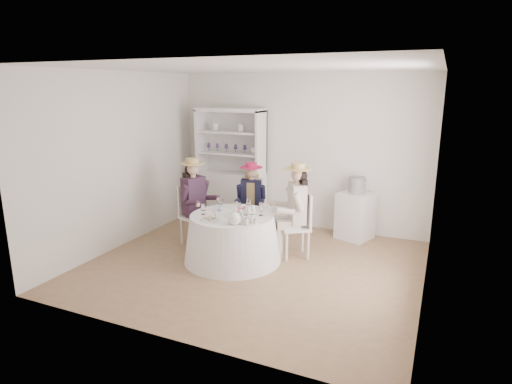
% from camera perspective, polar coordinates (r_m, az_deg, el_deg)
% --- Properties ---
extents(ground, '(4.50, 4.50, 0.00)m').
position_cam_1_polar(ground, '(6.15, -0.38, -9.75)').
color(ground, brown).
rests_on(ground, ground).
extents(ceiling, '(4.50, 4.50, 0.00)m').
position_cam_1_polar(ceiling, '(5.64, -0.43, 16.27)').
color(ceiling, white).
rests_on(ceiling, wall_back).
extents(wall_back, '(4.50, 0.00, 4.50)m').
position_cam_1_polar(wall_back, '(7.59, 5.84, 5.36)').
color(wall_back, white).
rests_on(wall_back, ground).
extents(wall_front, '(4.50, 0.00, 4.50)m').
position_cam_1_polar(wall_front, '(4.06, -12.10, -2.40)').
color(wall_front, white).
rests_on(wall_front, ground).
extents(wall_left, '(0.00, 4.50, 4.50)m').
position_cam_1_polar(wall_left, '(6.96, -17.58, 4.02)').
color(wall_left, white).
rests_on(wall_left, ground).
extents(wall_right, '(0.00, 4.50, 4.50)m').
position_cam_1_polar(wall_right, '(5.26, 22.57, 0.55)').
color(wall_right, white).
rests_on(wall_right, ground).
extents(tea_table, '(1.40, 1.40, 0.69)m').
position_cam_1_polar(tea_table, '(6.21, -3.16, -6.13)').
color(tea_table, white).
rests_on(tea_table, ground).
extents(hutch, '(1.42, 0.94, 2.09)m').
position_cam_1_polar(hutch, '(7.92, -3.22, 1.32)').
color(hutch, silver).
rests_on(hutch, ground).
extents(side_table, '(0.64, 0.64, 0.77)m').
position_cam_1_polar(side_table, '(7.27, 13.09, -3.11)').
color(side_table, silver).
rests_on(side_table, ground).
extents(hatbox, '(0.33, 0.33, 0.27)m').
position_cam_1_polar(hatbox, '(7.14, 13.32, 0.89)').
color(hatbox, black).
rests_on(hatbox, side_table).
extents(guest_left, '(0.57, 0.52, 1.39)m').
position_cam_1_polar(guest_left, '(6.79, -8.18, -0.61)').
color(guest_left, silver).
rests_on(guest_left, ground).
extents(guest_mid, '(0.48, 0.52, 1.28)m').
position_cam_1_polar(guest_mid, '(6.94, -0.64, -0.64)').
color(guest_mid, silver).
rests_on(guest_mid, ground).
extents(guest_right, '(0.60, 0.56, 1.41)m').
position_cam_1_polar(guest_right, '(6.23, 5.28, -1.73)').
color(guest_right, silver).
rests_on(guest_right, ground).
extents(spare_chair, '(0.44, 0.44, 1.03)m').
position_cam_1_polar(spare_chair, '(7.15, -0.15, -1.62)').
color(spare_chair, silver).
rests_on(spare_chair, ground).
extents(teacup_a, '(0.10, 0.10, 0.06)m').
position_cam_1_polar(teacup_a, '(6.30, -4.76, -2.24)').
color(teacup_a, white).
rests_on(teacup_a, tea_table).
extents(teacup_b, '(0.08, 0.08, 0.07)m').
position_cam_1_polar(teacup_b, '(6.32, -2.22, -2.12)').
color(teacup_b, white).
rests_on(teacup_b, tea_table).
extents(teacup_c, '(0.11, 0.11, 0.07)m').
position_cam_1_polar(teacup_c, '(6.10, -0.66, -2.70)').
color(teacup_c, white).
rests_on(teacup_c, tea_table).
extents(flower_bowl, '(0.22, 0.22, 0.05)m').
position_cam_1_polar(flower_bowl, '(5.99, -1.59, -3.13)').
color(flower_bowl, white).
rests_on(flower_bowl, tea_table).
extents(flower_arrangement, '(0.20, 0.21, 0.08)m').
position_cam_1_polar(flower_arrangement, '(5.96, -1.70, -2.46)').
color(flower_arrangement, pink).
rests_on(flower_arrangement, tea_table).
extents(table_teapot, '(0.25, 0.18, 0.19)m').
position_cam_1_polar(table_teapot, '(5.67, -2.83, -3.54)').
color(table_teapot, white).
rests_on(table_teapot, tea_table).
extents(sandwich_plate, '(0.28, 0.28, 0.06)m').
position_cam_1_polar(sandwich_plate, '(5.90, -6.06, -3.56)').
color(sandwich_plate, white).
rests_on(sandwich_plate, tea_table).
extents(cupcake_stand, '(0.25, 0.25, 0.24)m').
position_cam_1_polar(cupcake_stand, '(5.69, -0.90, -3.38)').
color(cupcake_stand, white).
rests_on(cupcake_stand, tea_table).
extents(stemware_set, '(0.86, 0.89, 0.15)m').
position_cam_1_polar(stemware_set, '(6.08, -3.21, -2.39)').
color(stemware_set, white).
rests_on(stemware_set, tea_table).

